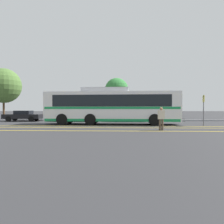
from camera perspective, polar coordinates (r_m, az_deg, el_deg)
ground_plane at (r=20.52m, az=3.27°, el=-3.17°), size 220.00×220.00×0.00m
lane_strip_0 at (r=18.09m, az=-0.30°, el=-3.71°), size 32.14×0.20×0.01m
lane_strip_1 at (r=16.60m, az=-0.56°, el=-4.12°), size 32.14×0.20×0.01m
lane_strip_2 at (r=14.21m, az=-1.07°, el=-4.96°), size 32.14×0.20×0.01m
curb_strip at (r=25.97m, az=0.55°, el=-2.15°), size 40.14×0.36×0.15m
transit_bus at (r=20.23m, az=-0.05°, el=1.62°), size 12.53×3.09×3.36m
parked_car_0 at (r=26.96m, az=-22.23°, el=-0.90°), size 4.18×2.01×1.23m
parked_car_1 at (r=25.18m, az=-9.72°, el=-0.89°), size 4.81×2.03×1.32m
parked_car_2 at (r=24.59m, az=4.16°, el=-0.87°), size 4.33×2.01×1.38m
pedestrian_0 at (r=14.94m, az=12.74°, el=-1.37°), size 0.43×0.24×1.54m
bus_stop_sign at (r=19.85m, az=22.79°, el=1.35°), size 0.07×0.40×2.60m
tree_0 at (r=27.71m, az=1.21°, el=5.78°), size 2.98×2.98×5.32m
tree_1 at (r=34.62m, az=-26.47°, el=6.16°), size 4.89×4.89×7.14m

